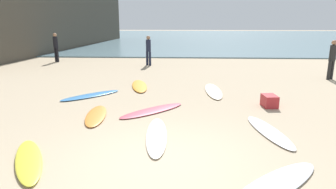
{
  "coord_description": "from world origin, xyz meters",
  "views": [
    {
      "loc": [
        0.36,
        -5.32,
        2.74
      ],
      "look_at": [
        -0.08,
        4.12,
        0.3
      ],
      "focal_mm": 32.24,
      "sensor_mm": 36.0,
      "label": 1
    }
  ],
  "objects": [
    {
      "name": "beachgoer_near",
      "position": [
        -7.45,
        13.09,
        1.0
      ],
      "size": [
        0.39,
        0.39,
        1.78
      ],
      "rotation": [
        0.0,
        0.0,
        5.65
      ],
      "color": "black",
      "rests_on": "ground_plane"
    },
    {
      "name": "surfboard_6",
      "position": [
        1.55,
        5.76,
        0.03
      ],
      "size": [
        0.65,
        2.51,
        0.07
      ],
      "primitive_type": "ellipsoid",
      "rotation": [
        0.0,
        0.0,
        0.03
      ],
      "color": "#F5E2C2",
      "rests_on": "ground_plane"
    },
    {
      "name": "surfboard_8",
      "position": [
        -1.35,
        6.46,
        0.04
      ],
      "size": [
        1.02,
        2.38,
        0.08
      ],
      "primitive_type": "ellipsoid",
      "rotation": [
        0.0,
        0.0,
        3.34
      ],
      "color": "orange",
      "rests_on": "ground_plane"
    },
    {
      "name": "surfboard_4",
      "position": [
        -0.22,
        1.29,
        0.03
      ],
      "size": [
        0.65,
        2.48,
        0.06
      ],
      "primitive_type": "ellipsoid",
      "rotation": [
        0.0,
        0.0,
        3.21
      ],
      "color": "white",
      "rests_on": "ground_plane"
    },
    {
      "name": "surfboard_0",
      "position": [
        -2.05,
        2.68,
        0.04
      ],
      "size": [
        0.81,
        1.99,
        0.07
      ],
      "primitive_type": "ellipsoid",
      "rotation": [
        0.0,
        0.0,
        3.28
      ],
      "color": "orange",
      "rests_on": "ground_plane"
    },
    {
      "name": "surfboard_2",
      "position": [
        -2.87,
        4.9,
        0.03
      ],
      "size": [
        1.98,
        1.96,
        0.07
      ],
      "primitive_type": "ellipsoid",
      "rotation": [
        0.0,
        0.0,
        -0.79
      ],
      "color": "#4990D7",
      "rests_on": "ground_plane"
    },
    {
      "name": "beachgoer_mid",
      "position": [
        7.01,
        8.34,
        0.98
      ],
      "size": [
        0.38,
        0.38,
        1.76
      ],
      "rotation": [
        0.0,
        0.0,
        3.66
      ],
      "color": "black",
      "rests_on": "ground_plane"
    },
    {
      "name": "ocean_water",
      "position": [
        0.0,
        35.15,
        0.04
      ],
      "size": [
        120.0,
        40.0,
        0.08
      ],
      "primitive_type": "cube",
      "color": "slate",
      "rests_on": "ground_plane"
    },
    {
      "name": "beach_cooler",
      "position": [
        3.11,
        3.9,
        0.19
      ],
      "size": [
        0.45,
        0.6,
        0.37
      ],
      "primitive_type": "cube",
      "rotation": [
        0.0,
        0.0,
        4.81
      ],
      "color": "#B2282D",
      "rests_on": "ground_plane"
    },
    {
      "name": "surfboard_7",
      "position": [
        -0.51,
        3.23,
        0.03
      ],
      "size": [
        2.04,
        1.98,
        0.06
      ],
      "primitive_type": "ellipsoid",
      "rotation": [
        0.0,
        0.0,
        -0.81
      ],
      "color": "#D24A5D",
      "rests_on": "ground_plane"
    },
    {
      "name": "surfboard_1",
      "position": [
        -2.6,
        -0.1,
        0.04
      ],
      "size": [
        1.43,
        2.09,
        0.08
      ],
      "primitive_type": "ellipsoid",
      "rotation": [
        0.0,
        0.0,
        3.63
      ],
      "color": "yellow",
      "rests_on": "ground_plane"
    },
    {
      "name": "ground_plane",
      "position": [
        0.0,
        0.0,
        0.0
      ],
      "size": [
        120.0,
        120.0,
        0.0
      ],
      "primitive_type": "plane",
      "color": "tan"
    },
    {
      "name": "surfboard_3",
      "position": [
        1.94,
        -0.75,
        0.03
      ],
      "size": [
        2.16,
        2.01,
        0.06
      ],
      "primitive_type": "ellipsoid",
      "rotation": [
        0.0,
        0.0,
        -0.85
      ],
      "color": "white",
      "rests_on": "ground_plane"
    },
    {
      "name": "beachgoer_far",
      "position": [
        -1.58,
        11.98,
        0.94
      ],
      "size": [
        0.38,
        0.38,
        1.7
      ],
      "rotation": [
        0.0,
        0.0,
        2.6
      ],
      "color": "#191E33",
      "rests_on": "ground_plane"
    },
    {
      "name": "surfboard_5",
      "position": [
        2.5,
        1.68,
        0.03
      ],
      "size": [
        0.93,
        2.33,
        0.06
      ],
      "primitive_type": "ellipsoid",
      "rotation": [
        0.0,
        0.0,
        3.33
      ],
      "color": "white",
      "rests_on": "ground_plane"
    }
  ]
}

